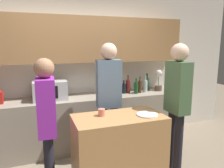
% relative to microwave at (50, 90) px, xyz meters
% --- Properties ---
extents(back_wall, '(6.40, 0.40, 2.70)m').
position_rel_microwave_xyz_m(back_wall, '(0.51, 0.26, 0.50)').
color(back_wall, silver).
rests_on(back_wall, ground_plane).
extents(back_counter, '(3.60, 0.62, 0.88)m').
position_rel_microwave_xyz_m(back_counter, '(0.51, -0.01, -0.59)').
color(back_counter, gray).
rests_on(back_counter, ground_plane).
extents(kitchen_island, '(1.10, 0.57, 0.90)m').
position_rel_microwave_xyz_m(kitchen_island, '(0.71, -1.18, -0.58)').
color(kitchen_island, '#B27F4C').
rests_on(kitchen_island, ground_plane).
extents(microwave, '(0.52, 0.39, 0.30)m').
position_rel_microwave_xyz_m(microwave, '(0.00, 0.00, 0.00)').
color(microwave, '#B7BABC').
rests_on(microwave, back_counter).
extents(potted_plant, '(0.14, 0.14, 0.40)m').
position_rel_microwave_xyz_m(potted_plant, '(1.98, 0.00, 0.05)').
color(potted_plant, brown).
rests_on(potted_plant, back_counter).
extents(bottle_0, '(0.06, 0.06, 0.25)m').
position_rel_microwave_xyz_m(bottle_0, '(1.05, 0.02, -0.06)').
color(bottle_0, '#194723').
rests_on(bottle_0, back_counter).
extents(bottle_1, '(0.07, 0.07, 0.30)m').
position_rel_microwave_xyz_m(bottle_1, '(1.15, 0.11, -0.03)').
color(bottle_1, '#194723').
rests_on(bottle_1, back_counter).
extents(bottle_2, '(0.08, 0.08, 0.24)m').
position_rel_microwave_xyz_m(bottle_2, '(1.27, 0.01, -0.06)').
color(bottle_2, black).
rests_on(bottle_2, back_counter).
extents(bottle_3, '(0.07, 0.07, 0.33)m').
position_rel_microwave_xyz_m(bottle_3, '(1.36, 0.02, -0.03)').
color(bottle_3, maroon).
rests_on(bottle_3, back_counter).
extents(bottle_4, '(0.08, 0.08, 0.28)m').
position_rel_microwave_xyz_m(bottle_4, '(1.47, -0.09, -0.04)').
color(bottle_4, '#194723').
rests_on(bottle_4, back_counter).
extents(bottle_5, '(0.06, 0.06, 0.29)m').
position_rel_microwave_xyz_m(bottle_5, '(1.57, -0.05, -0.04)').
color(bottle_5, '#472814').
rests_on(bottle_5, back_counter).
extents(bottle_6, '(0.07, 0.07, 0.30)m').
position_rel_microwave_xyz_m(bottle_6, '(1.69, -0.03, -0.04)').
color(bottle_6, silver).
rests_on(bottle_6, back_counter).
extents(bottle_7, '(0.09, 0.09, 0.33)m').
position_rel_microwave_xyz_m(bottle_7, '(1.78, 0.09, -0.02)').
color(bottle_7, '#194723').
rests_on(bottle_7, back_counter).
extents(plate_on_island, '(0.26, 0.26, 0.01)m').
position_rel_microwave_xyz_m(plate_on_island, '(1.05, -1.26, -0.13)').
color(plate_on_island, white).
rests_on(plate_on_island, kitchen_island).
extents(cup_0, '(0.09, 0.09, 0.09)m').
position_rel_microwave_xyz_m(cup_0, '(0.52, -1.10, -0.09)').
color(cup_0, tan).
rests_on(cup_0, kitchen_island).
extents(person_left, '(0.36, 0.23, 1.77)m').
position_rel_microwave_xyz_m(person_left, '(0.77, -0.64, 0.03)').
color(person_left, black).
rests_on(person_left, ground_plane).
extents(person_center, '(0.23, 0.34, 1.77)m').
position_rel_microwave_xyz_m(person_center, '(1.54, -1.17, 0.03)').
color(person_center, black).
rests_on(person_center, ground_plane).
extents(person_right, '(0.21, 0.35, 1.61)m').
position_rel_microwave_xyz_m(person_right, '(-0.11, -1.14, -0.08)').
color(person_right, black).
rests_on(person_right, ground_plane).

